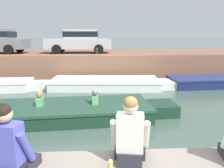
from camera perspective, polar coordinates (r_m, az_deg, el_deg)
ground_plane at (r=8.33m, az=-0.46°, el=-6.17°), size 400.00×400.00×0.00m
far_quay_wall at (r=15.82m, az=-1.79°, el=5.59°), size 60.00×6.00×1.53m
far_wall_coping at (r=12.87m, az=-1.50°, el=7.60°), size 60.00×0.24×0.08m
boat_moored_central_white at (r=11.41m, az=-0.49°, el=0.19°), size 6.70×2.53×0.47m
boat_moored_east_navy at (r=13.07m, az=25.47°, el=0.62°), size 5.52×2.07×0.50m
motorboat_passing at (r=7.34m, az=-8.50°, el=-6.94°), size 6.25×2.36×0.96m
car_left_inner_silver at (r=14.93m, az=-8.46°, el=11.25°), size 4.28×2.02×1.54m
mooring_bollard_mid at (r=12.98m, az=-4.05°, el=8.50°), size 0.15×0.15×0.45m
person_seated_left at (r=3.08m, az=-25.04°, el=-14.97°), size 0.59×0.60×0.97m
person_seated_right at (r=3.10m, az=4.73°, el=-13.62°), size 0.57×0.58×0.97m
bottle_drink at (r=2.97m, az=-0.45°, el=-21.01°), size 0.06×0.06×0.20m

